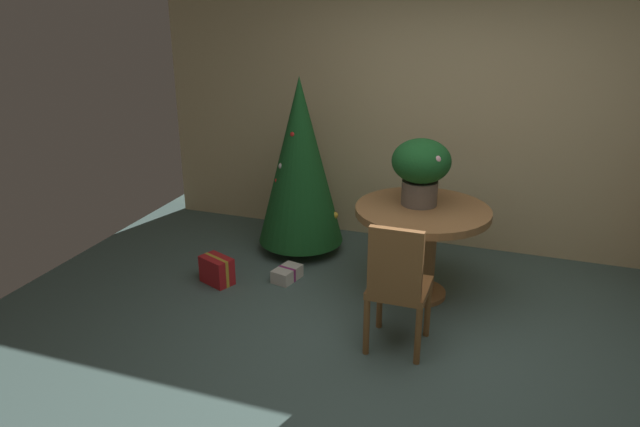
{
  "coord_description": "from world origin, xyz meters",
  "views": [
    {
      "loc": [
        0.62,
        -3.45,
        2.39
      ],
      "look_at": [
        -0.74,
        0.41,
        0.85
      ],
      "focal_mm": 33.72,
      "sensor_mm": 36.0,
      "label": 1
    }
  ],
  "objects": [
    {
      "name": "ground_plane",
      "position": [
        0.0,
        0.0,
        0.0
      ],
      "size": [
        6.6,
        6.6,
        0.0
      ],
      "primitive_type": "plane",
      "color": "#4C6660"
    },
    {
      "name": "back_wall_panel",
      "position": [
        0.0,
        2.2,
        1.3
      ],
      "size": [
        6.0,
        0.1,
        2.6
      ],
      "primitive_type": "cube",
      "color": "beige",
      "rests_on": "ground_plane"
    },
    {
      "name": "round_dining_table",
      "position": [
        -0.09,
        1.0,
        0.56
      ],
      "size": [
        1.07,
        1.07,
        0.77
      ],
      "color": "#9E6B3D",
      "rests_on": "ground_plane"
    },
    {
      "name": "flower_vase",
      "position": [
        -0.13,
        1.07,
        1.08
      ],
      "size": [
        0.46,
        0.46,
        0.53
      ],
      "color": "#665B51",
      "rests_on": "round_dining_table"
    },
    {
      "name": "wooden_chair_near",
      "position": [
        -0.09,
        0.14,
        0.53
      ],
      "size": [
        0.4,
        0.41,
        0.96
      ],
      "color": "brown",
      "rests_on": "ground_plane"
    },
    {
      "name": "holiday_tree",
      "position": [
        -1.33,
        1.52,
        0.89
      ],
      "size": [
        0.8,
        0.8,
        1.67
      ],
      "color": "brown",
      "rests_on": "ground_plane"
    },
    {
      "name": "gift_box_cream",
      "position": [
        -1.21,
        0.89,
        0.06
      ],
      "size": [
        0.22,
        0.3,
        0.11
      ],
      "color": "silver",
      "rests_on": "ground_plane"
    },
    {
      "name": "gift_box_red",
      "position": [
        -1.76,
        0.64,
        0.12
      ],
      "size": [
        0.33,
        0.27,
        0.24
      ],
      "color": "red",
      "rests_on": "ground_plane"
    }
  ]
}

